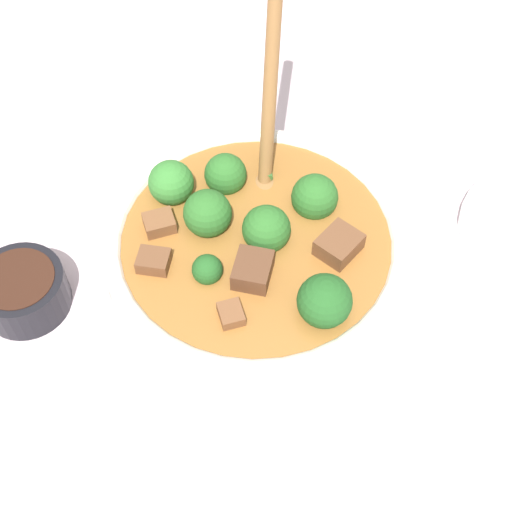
{
  "coord_description": "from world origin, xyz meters",
  "views": [
    {
      "loc": [
        0.35,
        -0.06,
        0.55
      ],
      "look_at": [
        0.0,
        0.0,
        0.05
      ],
      "focal_mm": 50.0,
      "sensor_mm": 36.0,
      "label": 1
    }
  ],
  "objects": [
    {
      "name": "ground_plane",
      "position": [
        0.0,
        0.0,
        0.0
      ],
      "size": [
        4.0,
        4.0,
        0.0
      ],
      "primitive_type": "plane",
      "color": "silver"
    },
    {
      "name": "stew_bowl",
      "position": [
        -0.0,
        0.0,
        0.05
      ],
      "size": [
        0.28,
        0.26,
        0.29
      ],
      "color": "white",
      "rests_on": "ground_plane"
    },
    {
      "name": "condiment_bowl",
      "position": [
        -0.02,
        -0.21,
        0.02
      ],
      "size": [
        0.08,
        0.08,
        0.04
      ],
      "color": "black",
      "rests_on": "ground_plane"
    }
  ]
}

